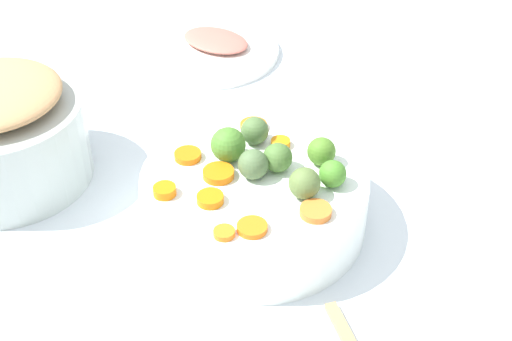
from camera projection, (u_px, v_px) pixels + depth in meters
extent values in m
cube|color=silver|center=(248.00, 234.00, 0.95)|extent=(2.40, 2.40, 0.02)
cylinder|color=white|center=(256.00, 202.00, 0.92)|extent=(0.28, 0.28, 0.08)
cylinder|color=#B2BCB6|center=(2.00, 142.00, 0.99)|extent=(0.23, 0.23, 0.12)
cylinder|color=orange|center=(218.00, 174.00, 0.90)|extent=(0.05, 0.05, 0.01)
cylinder|color=orange|center=(165.00, 191.00, 0.87)|extent=(0.04, 0.04, 0.01)
cylinder|color=orange|center=(281.00, 143.00, 0.95)|extent=(0.04, 0.04, 0.01)
cylinder|color=orange|center=(188.00, 155.00, 0.93)|extent=(0.05, 0.05, 0.01)
cylinder|color=orange|center=(224.00, 233.00, 0.82)|extent=(0.03, 0.03, 0.01)
cylinder|color=orange|center=(316.00, 211.00, 0.84)|extent=(0.04, 0.04, 0.01)
cylinder|color=orange|center=(252.00, 227.00, 0.82)|extent=(0.04, 0.04, 0.01)
cylinder|color=orange|center=(254.00, 126.00, 0.98)|extent=(0.05, 0.05, 0.01)
cylinder|color=orange|center=(212.00, 200.00, 0.86)|extent=(0.03, 0.03, 0.01)
sphere|color=#5A733A|center=(305.00, 183.00, 0.86)|extent=(0.04, 0.04, 0.04)
sphere|color=#47882A|center=(333.00, 174.00, 0.88)|extent=(0.03, 0.03, 0.03)
sphere|color=#4F6B40|center=(253.00, 164.00, 0.89)|extent=(0.04, 0.04, 0.04)
sphere|color=#487F2C|center=(228.00, 145.00, 0.92)|extent=(0.04, 0.04, 0.04)
sphere|color=#4D7E27|center=(321.00, 151.00, 0.91)|extent=(0.04, 0.04, 0.04)
sphere|color=#4C6C39|center=(255.00, 131.00, 0.95)|extent=(0.04, 0.04, 0.04)
sphere|color=#497132|center=(278.00, 158.00, 0.90)|extent=(0.04, 0.04, 0.04)
cylinder|color=white|center=(207.00, 51.00, 1.30)|extent=(0.25, 0.25, 0.01)
ellipsoid|color=#C56A5B|center=(216.00, 40.00, 1.31)|extent=(0.11, 0.14, 0.02)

